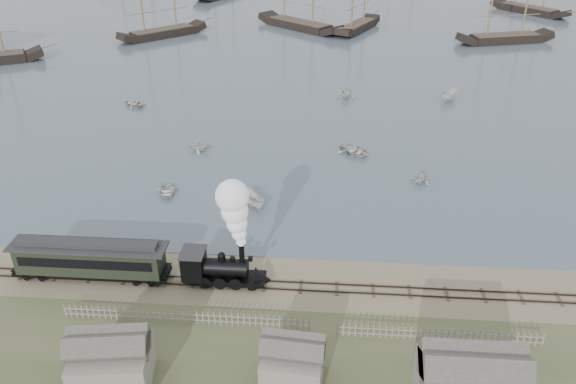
{
  "coord_description": "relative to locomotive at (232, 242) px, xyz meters",
  "views": [
    {
      "loc": [
        3.71,
        -39.0,
        29.77
      ],
      "look_at": [
        0.18,
        7.95,
        3.5
      ],
      "focal_mm": 35.0,
      "sensor_mm": 36.0,
      "label": 1
    }
  ],
  "objects": [
    {
      "name": "picket_fence_west",
      "position": [
        -2.92,
        -5.0,
        -4.28
      ],
      "size": [
        19.0,
        0.1,
        1.2
      ],
      "primitive_type": null,
      "color": "slate",
      "rests_on": "ground"
    },
    {
      "name": "rowboat_1",
      "position": [
        -8.59,
        25.83,
        -3.52
      ],
      "size": [
        2.36,
        2.72,
        1.4
      ],
      "primitive_type": "imported",
      "rotation": [
        0.0,
        0.0,
        1.54
      ],
      "color": "silver",
      "rests_on": "harbor_water"
    },
    {
      "name": "ground",
      "position": [
        3.58,
        2.0,
        -4.28
      ],
      "size": [
        600.0,
        600.0,
        0.0
      ],
      "primitive_type": "plane",
      "color": "gray",
      "rests_on": "ground"
    },
    {
      "name": "rowboat_4",
      "position": [
        17.97,
        19.5,
        -3.52
      ],
      "size": [
        3.47,
        3.38,
        1.39
      ],
      "primitive_type": "imported",
      "rotation": [
        0.0,
        0.0,
        5.69
      ],
      "color": "silver",
      "rests_on": "harbor_water"
    },
    {
      "name": "rowboat_3",
      "position": [
        10.77,
        26.32,
        -3.77
      ],
      "size": [
        5.17,
        5.24,
        0.89
      ],
      "primitive_type": "imported",
      "rotation": [
        0.0,
        0.0,
        0.82
      ],
      "color": "silver",
      "rests_on": "harbor_water"
    },
    {
      "name": "rowboat_0",
      "position": [
        -9.68,
        14.56,
        -3.87
      ],
      "size": [
        3.88,
        3.18,
        0.7
      ],
      "primitive_type": "imported",
      "rotation": [
        0.0,
        0.0,
        0.25
      ],
      "color": "silver",
      "rests_on": "harbor_water"
    },
    {
      "name": "shed_left",
      "position": [
        -6.42,
        -11.0,
        -4.28
      ],
      "size": [
        5.0,
        4.0,
        4.1
      ],
      "primitive_type": null,
      "color": "slate",
      "rests_on": "ground"
    },
    {
      "name": "rowboat_6",
      "position": [
        -21.82,
        40.9,
        -3.82
      ],
      "size": [
        4.52,
        4.72,
        0.8
      ],
      "primitive_type": "imported",
      "rotation": [
        0.0,
        0.0,
        4.06
      ],
      "color": "silver",
      "rests_on": "harbor_water"
    },
    {
      "name": "rowboat_5",
      "position": [
        25.78,
        46.78,
        -3.43
      ],
      "size": [
        4.14,
        3.73,
        1.57
      ],
      "primitive_type": "imported",
      "rotation": [
        0.0,
        0.0,
        2.47
      ],
      "color": "silver",
      "rests_on": "harbor_water"
    },
    {
      "name": "beached_dinghy",
      "position": [
        -15.18,
        2.65,
        -3.87
      ],
      "size": [
        4.69,
        4.85,
        0.82
      ],
      "primitive_type": "imported",
      "rotation": [
        0.0,
        0.0,
        0.89
      ],
      "color": "silver",
      "rests_on": "ground"
    },
    {
      "name": "rowboat_7",
      "position": [
        9.99,
        46.88,
        -3.32
      ],
      "size": [
        3.72,
        3.3,
        1.8
      ],
      "primitive_type": "imported",
      "rotation": [
        0.0,
        0.0,
        6.17
      ],
      "color": "silver",
      "rests_on": "harbor_water"
    },
    {
      "name": "picket_fence_east",
      "position": [
        16.08,
        -5.5,
        -4.28
      ],
      "size": [
        15.0,
        0.1,
        1.2
      ],
      "primitive_type": null,
      "color": "slate",
      "rests_on": "ground"
    },
    {
      "name": "rail_track",
      "position": [
        3.58,
        0.0,
        -4.24
      ],
      "size": [
        120.0,
        1.8,
        0.16
      ],
      "color": "#31221B",
      "rests_on": "ground"
    },
    {
      "name": "shed_mid",
      "position": [
        5.58,
        -10.0,
        -4.28
      ],
      "size": [
        4.0,
        3.5,
        3.6
      ],
      "primitive_type": null,
      "color": "slate",
      "rests_on": "ground"
    },
    {
      "name": "passenger_coach",
      "position": [
        -12.16,
        0.0,
        -2.25
      ],
      "size": [
        13.18,
        2.54,
        3.2
      ],
      "color": "black",
      "rests_on": "ground"
    },
    {
      "name": "rowboat_2",
      "position": [
        -0.11,
        12.87,
        -3.52
      ],
      "size": [
        3.7,
        3.29,
        1.4
      ],
      "primitive_type": "imported",
      "rotation": [
        0.0,
        0.0,
        3.8
      ],
      "color": "silver",
      "rests_on": "harbor_water"
    },
    {
      "name": "locomotive",
      "position": [
        0.0,
        0.0,
        0.0
      ],
      "size": [
        7.44,
        2.78,
        9.27
      ],
      "color": "black",
      "rests_on": "ground"
    }
  ]
}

